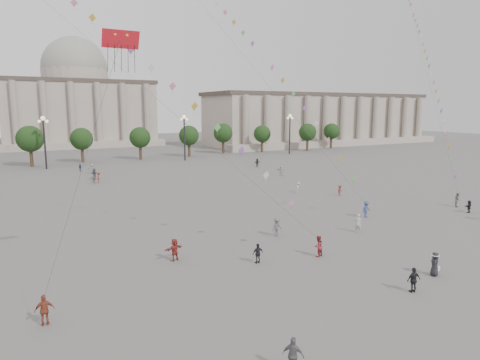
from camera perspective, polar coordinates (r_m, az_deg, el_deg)
ground at (r=34.80m, az=12.36°, el=-11.17°), size 360.00×360.00×0.00m
hall_east at (r=152.78m, az=10.75°, el=7.97°), size 84.00×26.22×17.20m
hall_central at (r=155.14m, az=-20.89°, el=9.69°), size 48.30×34.30×35.50m
tree_row at (r=104.87m, az=-16.71°, el=5.43°), size 137.12×5.12×8.00m
lamp_post_mid_west at (r=94.75m, az=-24.68°, el=5.76°), size 2.00×0.90×10.65m
lamp_post_mid_east at (r=101.37m, az=-7.43°, el=6.74°), size 2.00×0.90×10.65m
lamp_post_far_east at (r=115.64m, az=6.66°, el=7.09°), size 2.00×0.90×10.65m
person_crowd_0 at (r=89.00m, az=-20.54°, el=1.55°), size 0.84×0.90×1.49m
person_crowd_3 at (r=57.31m, az=28.22°, el=-3.13°), size 1.41×0.62×1.47m
person_crowd_4 at (r=85.32m, az=-19.17°, el=1.41°), size 1.72×1.22×1.79m
person_crowd_6 at (r=41.45m, az=4.94°, el=-6.25°), size 1.28×0.86×1.84m
person_crowd_7 at (r=78.51m, az=5.48°, el=1.26°), size 1.69×1.47×1.84m
person_crowd_8 at (r=61.89m, az=13.17°, el=-1.36°), size 1.09×0.84×1.49m
person_crowd_9 at (r=89.94m, az=2.32°, el=2.32°), size 1.71×0.87×1.77m
person_crowd_12 at (r=78.25m, az=-18.83°, el=0.78°), size 1.56×1.70×1.89m
person_crowd_13 at (r=44.18m, az=15.47°, el=-5.55°), size 0.80×0.81×1.88m
person_crowd_16 at (r=73.50m, az=-18.94°, el=0.09°), size 0.95×0.54×1.53m
person_crowd_17 at (r=74.28m, az=-18.30°, el=0.34°), size 0.81×1.25×1.84m
person_crowd_18 at (r=63.01m, az=7.77°, el=-0.98°), size 1.06×1.13×1.54m
tourist_0 at (r=27.58m, az=-24.60°, el=-15.49°), size 1.09×0.51×1.82m
tourist_1 at (r=34.45m, az=2.41°, el=-9.75°), size 0.96×0.44×1.60m
tourist_2 at (r=35.36m, az=-8.72°, el=-9.16°), size 1.77×0.98×1.82m
tourist_3 at (r=21.55m, az=7.11°, el=-22.17°), size 1.00×1.06×1.75m
tourist_4 at (r=31.52m, az=22.15°, el=-12.24°), size 1.07×0.59×1.72m
kite_flyer_0 at (r=36.43m, az=10.38°, el=-8.67°), size 1.01×0.88×1.78m
kite_flyer_1 at (r=50.31m, az=16.49°, el=-3.75°), size 1.29×0.81×1.91m
kite_flyer_2 at (r=59.96m, az=27.03°, el=-2.36°), size 1.10×1.07×1.78m
hat_person at (r=35.01m, az=24.54°, el=-10.11°), size 1.03×0.99×1.78m
dragon_kite at (r=27.48m, az=-15.65°, el=15.99°), size 3.76×0.98×15.63m
kite_train_east at (r=78.09m, az=23.54°, el=14.69°), size 22.63×29.01×50.50m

